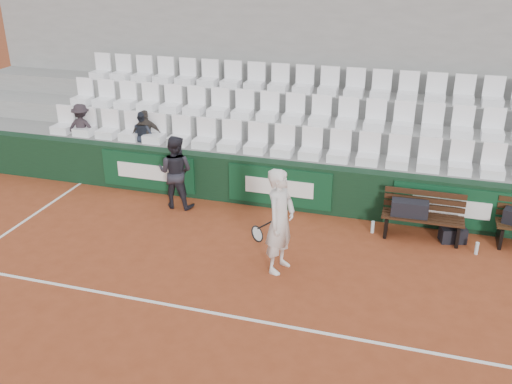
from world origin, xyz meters
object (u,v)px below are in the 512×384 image
bench_left (421,227)px  ball_kid (175,172)px  water_bottle_near (373,227)px  spectator_b (145,116)px  spectator_a (80,110)px  sports_bag_left (410,208)px  spectator_c (142,116)px  sports_bag_ground (453,235)px  tennis_player (280,221)px  water_bottle_far (477,248)px

bench_left → ball_kid: size_ratio=0.96×
water_bottle_near → spectator_b: 5.64m
bench_left → spectator_b: spectator_b is taller
spectator_a → spectator_b: 1.68m
sports_bag_left → spectator_b: size_ratio=0.58×
bench_left → water_bottle_near: (-0.90, -0.05, -0.10)m
spectator_c → sports_bag_ground: bearing=-164.0°
ball_kid → spectator_a: size_ratio=1.34×
bench_left → spectator_c: (-6.30, 1.10, 1.34)m
spectator_a → spectator_c: 1.61m
tennis_player → spectator_b: (-3.92, 2.96, 0.66)m
spectator_a → bench_left: bearing=163.1°
ball_kid → tennis_player: bearing=145.4°
spectator_a → spectator_c: bearing=171.0°
water_bottle_near → spectator_a: bearing=170.7°
bench_left → ball_kid: bearing=-179.8°
ball_kid → spectator_a: bearing=-21.9°
water_bottle_far → spectator_b: (-7.21, 1.45, 1.46)m
bench_left → water_bottle_near: 0.91m
sports_bag_left → spectator_b: spectator_b is taller
spectator_c → bench_left: bearing=-165.0°
bench_left → sports_bag_ground: bench_left is taller
tennis_player → ball_kid: bearing=146.0°
sports_bag_left → tennis_player: size_ratio=0.37×
spectator_b → tennis_player: bearing=120.7°
water_bottle_far → spectator_c: 7.57m
sports_bag_left → tennis_player: tennis_player is taller
bench_left → water_bottle_far: size_ratio=6.38×
ball_kid → spectator_c: (-1.27, 1.12, 0.78)m
ball_kid → spectator_b: (-1.20, 1.12, 0.79)m
water_bottle_far → water_bottle_near: bearing=170.9°
water_bottle_far → spectator_b: bearing=168.6°
water_bottle_far → tennis_player: size_ratio=0.13×
sports_bag_ground → spectator_c: spectator_c is taller
bench_left → sports_bag_ground: bearing=2.5°
sports_bag_ground → spectator_b: size_ratio=0.40×
sports_bag_ground → water_bottle_near: sports_bag_ground is taller
sports_bag_ground → spectator_a: spectator_a is taller
ball_kid → spectator_b: size_ratio=1.36×
sports_bag_left → water_bottle_near: 0.80m
water_bottle_near → spectator_b: spectator_b is taller
sports_bag_ground → ball_kid: 5.64m
water_bottle_near → water_bottle_far: size_ratio=1.02×
sports_bag_left → spectator_c: size_ratio=0.60×
water_bottle_far → ball_kid: (-6.01, 0.33, 0.67)m
sports_bag_left → water_bottle_near: sports_bag_left is taller
tennis_player → spectator_b: spectator_b is taller
sports_bag_left → water_bottle_far: size_ratio=2.88×
bench_left → sports_bag_ground: size_ratio=3.21×
ball_kid → spectator_a: (-2.88, 1.12, 0.80)m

